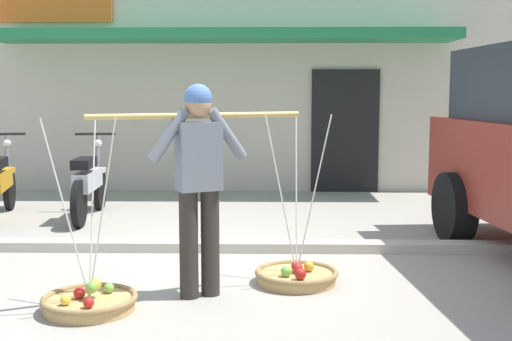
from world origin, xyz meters
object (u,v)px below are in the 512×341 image
at_px(fruit_vendor, 199,175).
at_px(fruit_basket_right_side, 90,301).
at_px(motorcycle_second_in_row, 89,184).
at_px(motorcycle_nearest_shop, 0,184).
at_px(fruit_basket_left_side, 297,275).

relative_size(fruit_vendor, fruit_basket_right_side, 1.17).
xyz_separation_m(fruit_vendor, fruit_basket_right_side, (-0.79, -0.37, -0.90)).
bearing_deg(motorcycle_second_in_row, motorcycle_nearest_shop, -178.78).
distance_m(fruit_basket_right_side, motorcycle_nearest_shop, 4.18).
bearing_deg(motorcycle_nearest_shop, fruit_vendor, -47.56).
bearing_deg(fruit_basket_right_side, fruit_basket_left_side, 25.07).
bearing_deg(motorcycle_second_in_row, fruit_basket_left_side, -48.09).
distance_m(fruit_vendor, motorcycle_nearest_shop, 4.37).
bearing_deg(motorcycle_nearest_shop, motorcycle_second_in_row, 1.22).
distance_m(fruit_vendor, motorcycle_second_in_row, 3.72).
distance_m(fruit_basket_left_side, fruit_basket_right_side, 1.75).
bearing_deg(fruit_basket_left_side, motorcycle_second_in_row, 131.91).
bearing_deg(motorcycle_nearest_shop, fruit_basket_right_side, -59.11).
bearing_deg(motorcycle_second_in_row, fruit_vendor, -61.17).
distance_m(fruit_basket_left_side, motorcycle_nearest_shop, 4.69).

